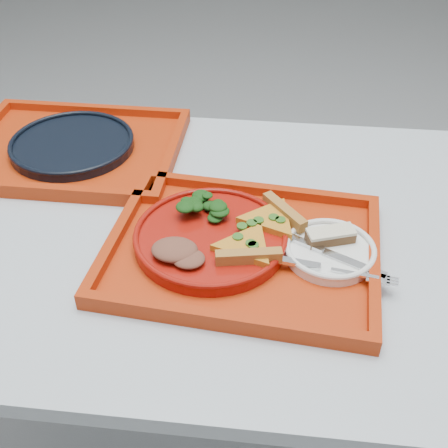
{
  "coord_description": "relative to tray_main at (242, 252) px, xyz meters",
  "views": [
    {
      "loc": [
        0.07,
        -0.78,
        1.39
      ],
      "look_at": [
        -0.02,
        -0.03,
        0.78
      ],
      "focal_mm": 45.0,
      "sensor_mm": 36.0,
      "label": 1
    }
  ],
  "objects": [
    {
      "name": "ground",
      "position": [
        -0.02,
        0.07,
        -0.76
      ],
      "size": [
        10.0,
        10.0,
        0.0
      ],
      "primitive_type": "plane",
      "color": "gray",
      "rests_on": "ground"
    },
    {
      "name": "table",
      "position": [
        -0.02,
        0.07,
        -0.08
      ],
      "size": [
        1.6,
        0.8,
        0.75
      ],
      "color": "#B1BDC7",
      "rests_on": "ground"
    },
    {
      "name": "tray_main",
      "position": [
        0.0,
        0.0,
        0.0
      ],
      "size": [
        0.48,
        0.39,
        0.01
      ],
      "primitive_type": "cube",
      "rotation": [
        0.0,
        0.0,
        -0.09
      ],
      "color": "#A52808",
      "rests_on": "table"
    },
    {
      "name": "tray_far",
      "position": [
        -0.39,
        0.28,
        0.0
      ],
      "size": [
        0.45,
        0.35,
        0.01
      ],
      "primitive_type": "cube",
      "rotation": [
        0.0,
        0.0,
        -0.01
      ],
      "color": "#A52808",
      "rests_on": "table"
    },
    {
      "name": "dinner_plate",
      "position": [
        -0.05,
        0.01,
        0.02
      ],
      "size": [
        0.26,
        0.26,
        0.02
      ],
      "primitive_type": "cylinder",
      "color": "maroon",
      "rests_on": "tray_main"
    },
    {
      "name": "side_plate",
      "position": [
        0.14,
        0.0,
        0.01
      ],
      "size": [
        0.15,
        0.15,
        0.01
      ],
      "primitive_type": "cylinder",
      "color": "white",
      "rests_on": "tray_main"
    },
    {
      "name": "navy_plate",
      "position": [
        -0.39,
        0.28,
        0.01
      ],
      "size": [
        0.26,
        0.26,
        0.02
      ],
      "primitive_type": "cylinder",
      "color": "black",
      "rests_on": "tray_far"
    },
    {
      "name": "pizza_slice_a",
      "position": [
        0.01,
        -0.02,
        0.03
      ],
      "size": [
        0.12,
        0.14,
        0.02
      ],
      "primitive_type": null,
      "rotation": [
        0.0,
        0.0,
        1.76
      ],
      "color": "gold",
      "rests_on": "dinner_plate"
    },
    {
      "name": "pizza_slice_b",
      "position": [
        0.04,
        0.06,
        0.03
      ],
      "size": [
        0.16,
        0.16,
        0.02
      ],
      "primitive_type": null,
      "rotation": [
        0.0,
        0.0,
        3.82
      ],
      "color": "gold",
      "rests_on": "dinner_plate"
    },
    {
      "name": "salad_heap",
      "position": [
        -0.07,
        0.07,
        0.04
      ],
      "size": [
        0.08,
        0.07,
        0.04
      ],
      "primitive_type": "ellipsoid",
      "color": "black",
      "rests_on": "dinner_plate"
    },
    {
      "name": "meat_portion",
      "position": [
        -0.11,
        -0.05,
        0.04
      ],
      "size": [
        0.08,
        0.06,
        0.02
      ],
      "primitive_type": "ellipsoid",
      "color": "brown",
      "rests_on": "dinner_plate"
    },
    {
      "name": "dessert_bar",
      "position": [
        0.15,
        0.02,
        0.03
      ],
      "size": [
        0.09,
        0.06,
        0.02
      ],
      "rotation": [
        0.0,
        0.0,
        0.33
      ],
      "color": "#4B2E19",
      "rests_on": "side_plate"
    },
    {
      "name": "knife",
      "position": [
        0.15,
        -0.02,
        0.02
      ],
      "size": [
        0.17,
        0.1,
        0.01
      ],
      "primitive_type": "cube",
      "rotation": [
        0.0,
        0.0,
        -0.47
      ],
      "color": "silver",
      "rests_on": "side_plate"
    },
    {
      "name": "fork",
      "position": [
        0.14,
        -0.05,
        0.02
      ],
      "size": [
        0.19,
        0.05,
        0.01
      ],
      "primitive_type": "cube",
      "rotation": [
        0.0,
        0.0,
        -0.16
      ],
      "color": "silver",
      "rests_on": "side_plate"
    }
  ]
}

